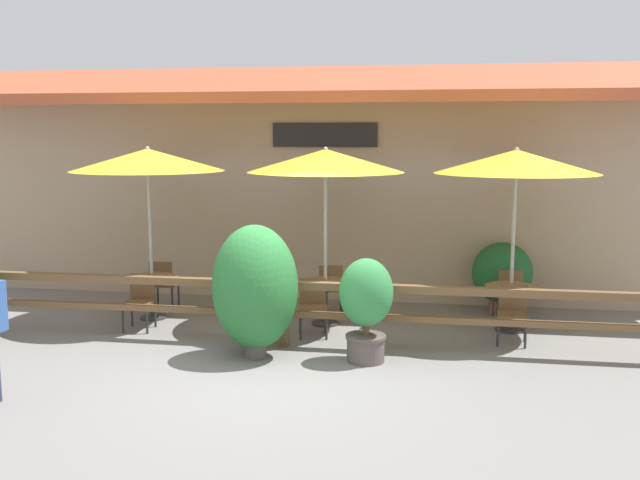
{
  "coord_description": "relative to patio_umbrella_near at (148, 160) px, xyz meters",
  "views": [
    {
      "loc": [
        2.11,
        -8.65,
        3.02
      ],
      "look_at": [
        0.47,
        1.36,
        1.5
      ],
      "focal_mm": 40.0,
      "sensor_mm": 36.0,
      "label": 1
    }
  ],
  "objects": [
    {
      "name": "potted_plant_entrance_palm",
      "position": [
        5.71,
        1.34,
        -1.94
      ],
      "size": [
        1.01,
        0.91,
        1.21
      ],
      "color": "#9E4C33",
      "rests_on": "ground"
    },
    {
      "name": "patio_umbrella_near",
      "position": [
        0.0,
        0.0,
        0.0
      ],
      "size": [
        2.45,
        2.45,
        2.82
      ],
      "color": "#B7B2A8",
      "rests_on": "ground"
    },
    {
      "name": "potted_plant_tall_tropical",
      "position": [
        2.2,
        -1.76,
        -1.63
      ],
      "size": [
        1.16,
        1.05,
        1.83
      ],
      "color": "#564C47",
      "rests_on": "ground"
    },
    {
      "name": "chair_near_streetside",
      "position": [
        0.07,
        -0.64,
        -2.13
      ],
      "size": [
        0.44,
        0.44,
        0.85
      ],
      "rotation": [
        0.0,
        0.0,
        0.05
      ],
      "color": "brown",
      "rests_on": "ground"
    },
    {
      "name": "ground_plane",
      "position": [
        2.47,
        -2.21,
        -2.6
      ],
      "size": [
        60.0,
        60.0,
        0.0
      ],
      "primitive_type": "plane",
      "color": "slate"
    },
    {
      "name": "chair_far_streetside",
      "position": [
        5.71,
        -0.48,
        -2.13
      ],
      "size": [
        0.46,
        0.46,
        0.85
      ],
      "rotation": [
        0.0,
        0.0,
        -0.11
      ],
      "color": "brown",
      "rests_on": "ground"
    },
    {
      "name": "dining_table_far",
      "position": [
        5.75,
        0.17,
        -2.05
      ],
      "size": [
        0.8,
        0.8,
        0.71
      ],
      "color": "olive",
      "rests_on": "ground"
    },
    {
      "name": "chair_middle_wallside",
      "position": [
        2.85,
        0.76,
        -2.13
      ],
      "size": [
        0.5,
        0.5,
        0.85
      ],
      "rotation": [
        0.0,
        0.0,
        3.34
      ],
      "color": "brown",
      "rests_on": "ground"
    },
    {
      "name": "patio_umbrella_far",
      "position": [
        5.75,
        0.17,
        0.0
      ],
      "size": [
        2.45,
        2.45,
        2.82
      ],
      "color": "#B7B2A8",
      "rests_on": "ground"
    },
    {
      "name": "building_facade",
      "position": [
        2.47,
        1.89,
        -0.44
      ],
      "size": [
        14.28,
        1.49,
        4.23
      ],
      "color": "tan",
      "rests_on": "ground"
    },
    {
      "name": "potted_plant_corner_fern",
      "position": [
        3.69,
        -1.68,
        -1.81
      ],
      "size": [
        0.72,
        0.65,
        1.4
      ],
      "color": "#564C47",
      "rests_on": "ground"
    },
    {
      "name": "chair_near_wallside",
      "position": [
        -0.07,
        0.64,
        -2.13
      ],
      "size": [
        0.45,
        0.45,
        0.85
      ],
      "rotation": [
        0.0,
        0.0,
        3.21
      ],
      "color": "brown",
      "rests_on": "ground"
    },
    {
      "name": "chair_far_wallside",
      "position": [
        5.78,
        0.83,
        -2.13
      ],
      "size": [
        0.47,
        0.47,
        0.85
      ],
      "rotation": [
        0.0,
        0.0,
        3.26
      ],
      "color": "brown",
      "rests_on": "ground"
    },
    {
      "name": "chair_middle_streetside",
      "position": [
        2.78,
        -0.56,
        -2.13
      ],
      "size": [
        0.5,
        0.5,
        0.85
      ],
      "rotation": [
        0.0,
        0.0,
        0.22
      ],
      "color": "brown",
      "rests_on": "ground"
    },
    {
      "name": "patio_railing",
      "position": [
        2.47,
        -1.16,
        -1.91
      ],
      "size": [
        10.4,
        0.14,
        0.95
      ],
      "color": "brown",
      "rests_on": "ground"
    },
    {
      "name": "dining_table_near",
      "position": [
        -0.0,
        0.0,
        -2.05
      ],
      "size": [
        0.8,
        0.8,
        0.71
      ],
      "color": "olive",
      "rests_on": "ground"
    },
    {
      "name": "dining_table_middle",
      "position": [
        2.87,
        0.1,
        -2.05
      ],
      "size": [
        0.8,
        0.8,
        0.71
      ],
      "color": "olive",
      "rests_on": "ground"
    },
    {
      "name": "patio_umbrella_middle",
      "position": [
        2.87,
        0.1,
        0.0
      ],
      "size": [
        2.45,
        2.45,
        2.82
      ],
      "color": "#B7B2A8",
      "rests_on": "ground"
    }
  ]
}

